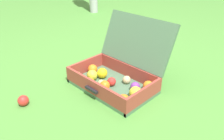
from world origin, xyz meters
TOP-DOWN VIEW (x-y plane):
  - ground_plane at (0.00, 0.00)m, footprint 16.00×16.00m
  - open_suitcase at (0.04, -0.01)m, footprint 0.59×0.53m
  - stray_ball_on_grass at (-0.22, -0.61)m, footprint 0.07×0.07m

SIDE VIEW (x-z plane):
  - ground_plane at x=0.00m, z-range 0.00..0.00m
  - stray_ball_on_grass at x=-0.22m, z-range 0.00..0.07m
  - open_suitcase at x=0.04m, z-range -0.13..0.33m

